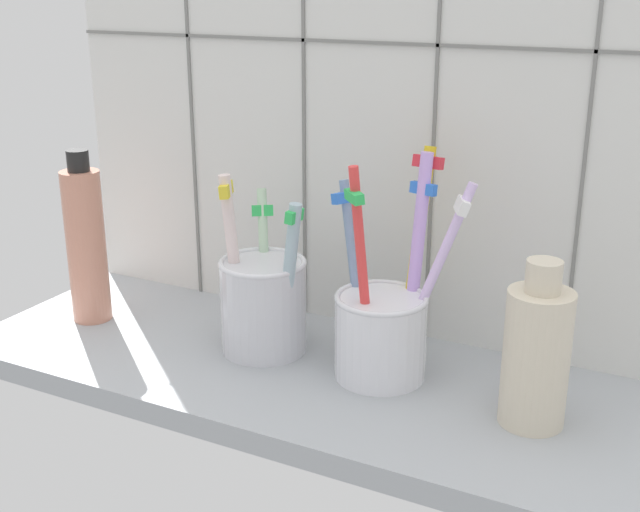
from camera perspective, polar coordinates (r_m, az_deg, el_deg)
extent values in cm
cube|color=#9EA3A8|center=(71.70, -0.65, -8.64)|extent=(64.00, 22.00, 2.00)
cube|color=silver|center=(75.24, 3.63, 9.97)|extent=(64.00, 2.00, 45.00)
cube|color=gray|center=(83.81, -9.00, 10.71)|extent=(0.30, 0.20, 45.00)
cube|color=gray|center=(77.04, -1.14, 10.22)|extent=(0.30, 0.20, 45.00)
cube|color=gray|center=(71.92, 8.00, 9.41)|extent=(0.30, 0.20, 45.00)
cube|color=gray|center=(68.84, 18.18, 8.22)|extent=(0.30, 0.20, 45.00)
cube|color=gray|center=(73.52, 3.38, 14.66)|extent=(64.00, 0.20, 0.30)
cylinder|color=silver|center=(73.44, -3.96, -3.54)|extent=(7.73, 7.73, 8.34)
torus|color=silver|center=(71.95, -4.04, -0.47)|extent=(7.85, 7.85, 0.50)
cylinder|color=#9FB9C5|center=(69.87, -2.25, -1.83)|extent=(2.79, 1.11, 14.19)
cube|color=green|center=(67.64, -1.81, 2.82)|extent=(0.85, 2.00, 1.09)
cylinder|color=silver|center=(72.39, -6.01, -0.44)|extent=(2.47, 1.83, 15.87)
cube|color=yellow|center=(70.56, -6.58, 4.63)|extent=(1.79, 2.70, 1.16)
cylinder|color=#B9DBB8|center=(75.00, -3.91, -0.63)|extent=(3.45, 4.55, 13.70)
cube|color=green|center=(74.83, -4.04, 3.18)|extent=(2.14, 1.86, 1.16)
cylinder|color=white|center=(68.92, 4.24, -5.67)|extent=(7.72, 7.72, 7.11)
torus|color=silver|center=(67.52, 4.31, -2.93)|extent=(7.83, 7.83, 0.50)
cylinder|color=#7A93B8|center=(69.75, 2.39, -1.18)|extent=(3.90, 2.53, 15.81)
cube|color=blue|center=(68.75, 1.83, 4.13)|extent=(2.03, 2.69, 1.05)
cylinder|color=#DCC0F8|center=(67.29, 7.76, -1.75)|extent=(6.35, 3.68, 16.72)
cube|color=white|center=(65.62, 9.90, 3.47)|extent=(2.01, 2.59, 1.34)
cylinder|color=#F03C3C|center=(65.24, 2.88, -1.50)|extent=(2.43, 2.47, 18.18)
cube|color=green|center=(62.96, 2.41, 4.17)|extent=(2.31, 2.28, 0.90)
cylinder|color=yellow|center=(69.31, 6.69, -0.14)|extent=(1.78, 4.55, 18.76)
cube|color=#E5333F|center=(68.34, 7.57, 6.53)|extent=(2.71, 1.41, 1.12)
cylinder|color=#CCA3F6|center=(68.94, 6.72, -0.37)|extent=(1.80, 3.25, 18.41)
cube|color=blue|center=(67.67, 7.24, 4.69)|extent=(2.40, 1.29, 1.00)
cylinder|color=beige|center=(63.11, 14.83, -6.96)|extent=(4.96, 4.96, 10.64)
cylinder|color=beige|center=(60.62, 15.35, -1.41)|extent=(2.63, 2.63, 2.38)
cylinder|color=tan|center=(82.12, -15.84, 0.68)|extent=(3.74, 3.74, 14.93)
cylinder|color=black|center=(79.96, -16.39, 6.45)|extent=(2.06, 2.06, 2.00)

